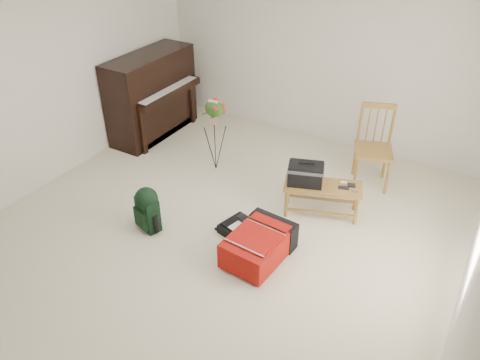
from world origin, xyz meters
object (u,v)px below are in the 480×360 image
Objects in this scene: bench at (312,175)px; red_suitcase at (261,242)px; flower_stand at (215,136)px; dining_chair at (375,148)px; black_duffel at (243,230)px; green_backpack at (147,207)px; piano at (153,97)px.

bench reaches higher than red_suitcase.
red_suitcase is 0.76× the size of flower_stand.
black_duffel is at bearing -136.73° from dining_chair.
black_duffel is 1.00× the size of green_backpack.
flower_stand is (-1.37, 1.23, 0.33)m from red_suitcase.
bench is 1.78× the size of green_backpack.
black_duffel is at bearing -138.34° from bench.
bench is 1.50m from flower_stand.
piano is at bearing 163.58° from black_duffel.
green_backpack reaches higher than black_duffel.
piano reaches higher than dining_chair.
piano reaches higher than flower_stand.
piano is 2.89m from black_duffel.
red_suitcase is at bearing -15.00° from black_duffel.
bench is 1.02m from black_duffel.
green_backpack is (1.46, -1.91, -0.30)m from piano.
bench is 1.21× the size of red_suitcase.
dining_chair is 1.01× the size of flower_stand.
green_backpack is 0.52× the size of flower_stand.
piano is 1.47m from flower_stand.
red_suitcase is (2.77, -1.66, -0.43)m from piano.
red_suitcase is (-0.56, -1.96, -0.34)m from dining_chair.
bench is 0.91× the size of dining_chair.
dining_chair is (0.44, 0.95, 0.03)m from bench.
flower_stand is at bearing 142.36° from red_suitcase.
green_backpack is (-1.87, -2.22, -0.22)m from dining_chair.
dining_chair reaches higher than flower_stand.
dining_chair is at bearing 78.00° from black_duffel.
flower_stand reaches higher than green_backpack.
piano is 3.34m from dining_chair.
green_backpack is (-1.31, -0.26, 0.12)m from red_suitcase.
red_suitcase is at bearing -125.97° from dining_chair.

